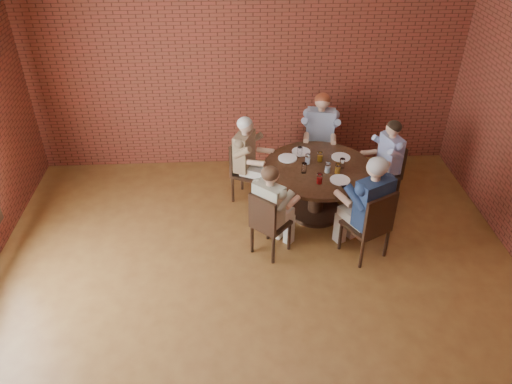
{
  "coord_description": "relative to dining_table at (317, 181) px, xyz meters",
  "views": [
    {
      "loc": [
        -0.25,
        -3.64,
        4.24
      ],
      "look_at": [
        0.01,
        1.0,
        1.07
      ],
      "focal_mm": 35.0,
      "sensor_mm": 36.0,
      "label": 1
    }
  ],
  "objects": [
    {
      "name": "floor",
      "position": [
        -0.9,
        -2.0,
        -0.53
      ],
      "size": [
        7.0,
        7.0,
        0.0
      ],
      "primitive_type": "plane",
      "color": "brown",
      "rests_on": "ground"
    },
    {
      "name": "wall_back",
      "position": [
        -0.9,
        1.5,
        1.17
      ],
      "size": [
        7.0,
        0.0,
        7.0
      ],
      "primitive_type": "plane",
      "rotation": [
        1.57,
        0.0,
        0.0
      ],
      "color": "brown",
      "rests_on": "ground"
    },
    {
      "name": "dining_table",
      "position": [
        0.0,
        0.0,
        0.0
      ],
      "size": [
        1.48,
        1.48,
        0.75
      ],
      "color": "black",
      "rests_on": "floor"
    },
    {
      "name": "chair_a",
      "position": [
        1.08,
        0.31,
        -0.04
      ],
      "size": [
        0.48,
        0.48,
        0.89
      ],
      "rotation": [
        0.0,
        0.0,
        -1.29
      ],
      "color": "black",
      "rests_on": "floor"
    },
    {
      "name": "diner_a",
      "position": [
        1.01,
        0.29,
        0.1
      ],
      "size": [
        0.7,
        0.62,
        1.25
      ],
      "primitive_type": null,
      "rotation": [
        0.0,
        0.0,
        -1.29
      ],
      "color": "#3E4DA3",
      "rests_on": "floor"
    },
    {
      "name": "chair_b",
      "position": [
        0.19,
        1.07,
        -0.01
      ],
      "size": [
        0.51,
        0.51,
        0.95
      ],
      "rotation": [
        0.0,
        0.0,
        -0.18
      ],
      "color": "black",
      "rests_on": "floor"
    },
    {
      "name": "diner_b",
      "position": [
        0.18,
        0.99,
        0.15
      ],
      "size": [
        0.65,
        0.76,
        1.36
      ],
      "primitive_type": null,
      "rotation": [
        0.0,
        0.0,
        -0.18
      ],
      "color": "#8794AC",
      "rests_on": "floor"
    },
    {
      "name": "chair_c",
      "position": [
        -1.0,
        0.46,
        -0.03
      ],
      "size": [
        0.54,
        0.54,
        0.91
      ],
      "rotation": [
        0.0,
        0.0,
        1.14
      ],
      "color": "black",
      "rests_on": "floor"
    },
    {
      "name": "diner_c",
      "position": [
        -0.93,
        0.42,
        0.12
      ],
      "size": [
        0.77,
        0.71,
        1.29
      ],
      "primitive_type": null,
      "rotation": [
        0.0,
        0.0,
        1.14
      ],
      "color": "brown",
      "rests_on": "floor"
    },
    {
      "name": "chair_d",
      "position": [
        -0.75,
        -0.83,
        -0.04
      ],
      "size": [
        0.56,
        0.56,
        0.9
      ],
      "rotation": [
        0.0,
        0.0,
        2.41
      ],
      "color": "black",
      "rests_on": "floor"
    },
    {
      "name": "diner_d",
      "position": [
        -0.7,
        -0.78,
        0.11
      ],
      "size": [
        0.77,
        0.77,
        1.27
      ],
      "primitive_type": null,
      "rotation": [
        0.0,
        0.0,
        2.41
      ],
      "color": "#BDA594",
      "rests_on": "floor"
    },
    {
      "name": "chair_e",
      "position": [
        0.51,
        -0.96,
        -0.0
      ],
      "size": [
        0.63,
        0.63,
        0.98
      ],
      "rotation": [
        0.0,
        0.0,
        3.63
      ],
      "color": "black",
      "rests_on": "floor"
    },
    {
      "name": "diner_e",
      "position": [
        0.46,
        -0.88,
        0.18
      ],
      "size": [
        0.84,
        0.89,
        1.41
      ],
      "primitive_type": null,
      "rotation": [
        0.0,
        0.0,
        3.63
      ],
      "color": "#192847",
      "rests_on": "floor"
    },
    {
      "name": "plate_a",
      "position": [
        0.35,
        0.24,
        0.23
      ],
      "size": [
        0.26,
        0.26,
        0.01
      ],
      "primitive_type": "cylinder",
      "color": "white",
      "rests_on": "dining_table"
    },
    {
      "name": "plate_b",
      "position": [
        -0.18,
        0.43,
        0.23
      ],
      "size": [
        0.26,
        0.26,
        0.01
      ],
      "primitive_type": "cylinder",
      "color": "white",
      "rests_on": "dining_table"
    },
    {
      "name": "plate_c",
      "position": [
        -0.39,
        0.25,
        0.23
      ],
      "size": [
        0.26,
        0.26,
        0.01
      ],
      "primitive_type": "cylinder",
      "color": "white",
      "rests_on": "dining_table"
    },
    {
      "name": "plate_d",
      "position": [
        0.22,
        -0.33,
        0.23
      ],
      "size": [
        0.26,
        0.26,
        0.01
      ],
      "primitive_type": "cylinder",
      "color": "white",
      "rests_on": "dining_table"
    },
    {
      "name": "glass_a",
      "position": [
        0.31,
        -0.03,
        0.29
      ],
      "size": [
        0.07,
        0.07,
        0.14
      ],
      "primitive_type": "cylinder",
      "color": "white",
      "rests_on": "dining_table"
    },
    {
      "name": "glass_b",
      "position": [
        0.04,
        0.17,
        0.29
      ],
      "size": [
        0.07,
        0.07,
        0.14
      ],
      "primitive_type": "cylinder",
      "color": "white",
      "rests_on": "dining_table"
    },
    {
      "name": "glass_c",
      "position": [
        -0.22,
        0.31,
        0.29
      ],
      "size": [
        0.07,
        0.07,
        0.14
      ],
      "primitive_type": "cylinder",
      "color": "white",
      "rests_on": "dining_table"
    },
    {
      "name": "glass_d",
      "position": [
        -0.13,
        0.11,
        0.29
      ],
      "size": [
        0.07,
        0.07,
        0.14
      ],
      "primitive_type": "cylinder",
      "color": "white",
      "rests_on": "dining_table"
    },
    {
      "name": "glass_e",
      "position": [
        -0.21,
        -0.12,
        0.29
      ],
      "size": [
        0.07,
        0.07,
        0.14
      ],
      "primitive_type": "cylinder",
      "color": "white",
      "rests_on": "dining_table"
    },
    {
      "name": "glass_f",
      "position": [
        -0.05,
        -0.38,
        0.29
      ],
      "size": [
        0.07,
        0.07,
        0.14
      ],
      "primitive_type": "cylinder",
      "color": "white",
      "rests_on": "dining_table"
    },
    {
      "name": "glass_g",
      "position": [
        0.09,
        -0.13,
        0.29
      ],
      "size": [
        0.07,
        0.07,
        0.14
      ],
      "primitive_type": "cylinder",
      "color": "white",
      "rests_on": "dining_table"
    },
    {
      "name": "glass_h",
      "position": [
        0.22,
        -0.16,
        0.29
      ],
      "size": [
        0.07,
        0.07,
        0.14
      ],
      "primitive_type": "cylinder",
      "color": "white",
      "rests_on": "dining_table"
    },
    {
      "name": "smartphone",
      "position": [
        0.24,
        -0.45,
        0.23
      ],
      "size": [
        0.11,
        0.16,
        0.01
      ],
      "primitive_type": "cube",
      "rotation": [
        0.0,
        0.0,
        0.29
      ],
      "color": "black",
      "rests_on": "dining_table"
    }
  ]
}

